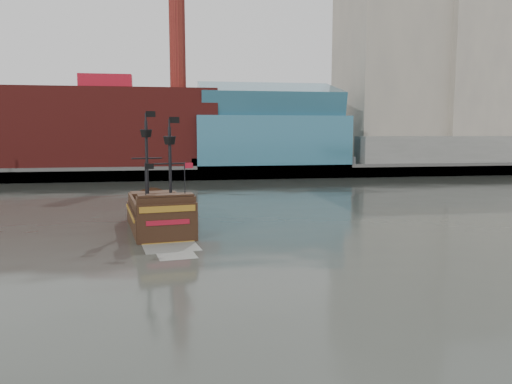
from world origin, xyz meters
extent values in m
plane|color=#272A25|center=(0.00, 0.00, 0.00)|extent=(400.00, 400.00, 0.00)
cube|color=slate|center=(0.00, 92.00, 1.00)|extent=(220.00, 60.00, 2.00)
cube|color=#4C4C49|center=(0.00, 62.50, 1.30)|extent=(220.00, 1.00, 2.60)
cube|color=maroon|center=(-22.00, 72.00, 9.50)|extent=(42.00, 18.00, 15.00)
cube|color=#316B83|center=(10.00, 70.00, 7.00)|extent=(30.00, 16.00, 10.00)
cube|color=#A19786|center=(40.00, 80.00, 25.00)|extent=(20.00, 22.00, 46.00)
cube|color=#A39B89|center=(58.00, 76.00, 21.00)|extent=(18.00, 18.00, 38.00)
cube|color=#A19786|center=(50.00, 97.00, 28.00)|extent=(24.00, 20.00, 52.00)
cube|color=slate|center=(48.00, 66.00, 5.00)|extent=(40.00, 6.00, 6.00)
cylinder|color=maroon|center=(-8.00, 74.00, 28.00)|extent=(3.20, 3.20, 22.00)
cube|color=#316B83|center=(10.00, 70.00, 15.00)|extent=(28.00, 14.94, 8.78)
cube|color=black|center=(-11.10, 16.69, 0.61)|extent=(6.69, 12.70, 2.62)
cube|color=#452719|center=(-11.10, 16.69, 2.07)|extent=(6.02, 11.43, 0.30)
cube|color=black|center=(-11.78, 21.48, 2.42)|extent=(4.59, 3.00, 1.01)
cube|color=black|center=(-10.37, 11.49, 2.83)|extent=(4.97, 2.27, 1.82)
cube|color=black|center=(-10.24, 10.57, 1.21)|extent=(4.93, 0.94, 4.04)
cube|color=#986A1D|center=(-10.22, 10.43, 2.83)|extent=(4.51, 0.72, 0.50)
cube|color=maroon|center=(-10.22, 10.43, 1.72)|extent=(3.51, 0.58, 0.40)
cylinder|color=black|center=(-12.12, 18.07, 6.16)|extent=(0.32, 0.32, 7.87)
cylinder|color=black|center=(-9.95, 15.02, 5.85)|extent=(0.32, 0.32, 7.27)
cone|color=black|center=(-12.12, 18.07, 8.88)|extent=(1.25, 1.25, 0.71)
cone|color=black|center=(-9.95, 15.02, 8.27)|extent=(1.25, 1.25, 0.71)
cube|color=black|center=(-11.67, 18.14, 10.70)|extent=(0.90, 0.16, 0.56)
cube|color=black|center=(-9.50, 15.08, 10.09)|extent=(0.90, 0.16, 0.56)
cube|color=#979C97|center=(-10.00, 8.89, 0.01)|extent=(4.76, 4.20, 0.02)
camera|label=1|loc=(-9.95, -30.21, 9.16)|focal=35.00mm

